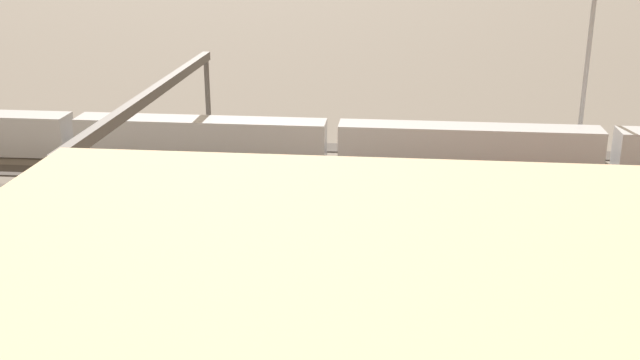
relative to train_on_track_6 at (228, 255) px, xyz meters
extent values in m
plane|color=#60594F|center=(-6.44, -15.00, -2.11)|extent=(400.00, 400.00, 0.00)
cube|color=#3D3833|center=(-6.44, -30.00, -2.05)|extent=(140.00, 2.80, 0.12)
cube|color=#4C443D|center=(-6.44, -25.00, -2.05)|extent=(140.00, 2.80, 0.12)
cube|color=#3D3833|center=(-6.44, -20.00, -2.05)|extent=(140.00, 2.80, 0.12)
cube|color=#4C443D|center=(-6.44, -15.00, -2.05)|extent=(140.00, 2.80, 0.12)
cube|color=#4C443D|center=(-6.44, -10.00, -2.05)|extent=(140.00, 2.80, 0.12)
cube|color=#4C443D|center=(-6.44, -5.00, -2.05)|extent=(140.00, 2.80, 0.12)
cube|color=#3D3833|center=(-6.44, 0.00, -2.05)|extent=(140.00, 2.80, 0.12)
cube|color=maroon|center=(-23.26, 0.00, 0.21)|extent=(18.00, 3.00, 4.40)
cube|color=#B7BABF|center=(-1.56, 0.00, -0.09)|extent=(23.00, 3.00, 3.80)
cube|color=#B7BABF|center=(-16.17, -25.00, -0.09)|extent=(23.00, 3.00, 3.80)
cube|color=#B7BABF|center=(8.03, -25.00, -0.09)|extent=(23.00, 3.00, 3.80)
cylinder|color=#9EA0A5|center=(-27.61, -33.47, 10.05)|extent=(0.44, 0.44, 24.32)
cylinder|color=#4C4742|center=(9.05, -32.10, 1.89)|extent=(0.50, 0.50, 8.00)
cylinder|color=#4C4742|center=(9.05, 2.10, 1.89)|extent=(0.50, 0.50, 8.00)
cube|color=#4C4742|center=(9.05, -15.00, 6.29)|extent=(0.70, 35.00, 0.80)
camera|label=1|loc=(-9.87, 41.08, 19.11)|focal=42.95mm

